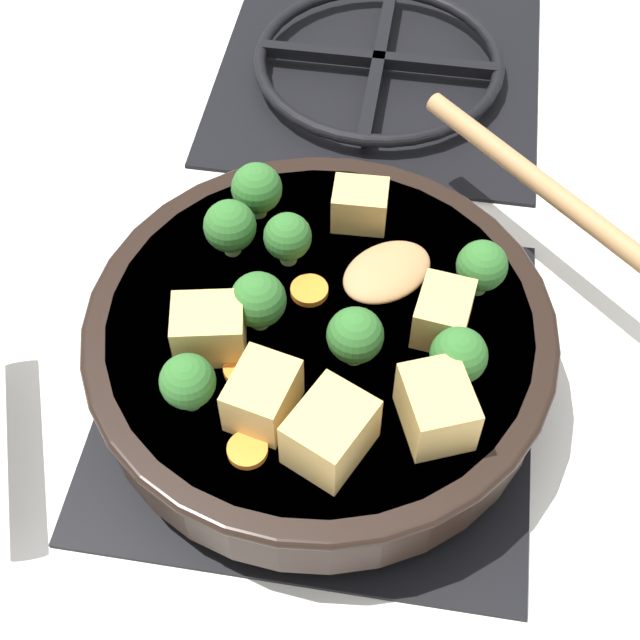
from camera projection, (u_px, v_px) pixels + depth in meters
ground_plane at (320, 382)px, 0.66m from camera, size 2.40×2.40×0.00m
front_burner_grate at (320, 374)px, 0.65m from camera, size 0.31×0.31×0.03m
rear_burner_grate at (378, 67)px, 0.86m from camera, size 0.31×0.31×0.03m
skillet_pan at (317, 340)px, 0.62m from camera, size 0.42×0.33×0.05m
wooden_spoon at (472, 218)px, 0.64m from camera, size 0.23×0.23×0.02m
tofu_cube_center_large at (330, 432)px, 0.52m from camera, size 0.06×0.06×0.04m
tofu_cube_near_handle at (437, 407)px, 0.54m from camera, size 0.05×0.06×0.04m
tofu_cube_east_chunk at (263, 396)px, 0.54m from camera, size 0.05×0.05×0.04m
tofu_cube_west_chunk at (209, 329)px, 0.57m from camera, size 0.05×0.04×0.04m
tofu_cube_back_piece at (360, 205)px, 0.64m from camera, size 0.04×0.03×0.03m
tofu_cube_front_piece at (443, 314)px, 0.58m from camera, size 0.04×0.05×0.03m
broccoli_floret_near_spoon at (258, 300)px, 0.58m from camera, size 0.04×0.04×0.04m
broccoli_floret_center_top at (230, 227)px, 0.61m from camera, size 0.04×0.04×0.04m
broccoli_floret_east_rim at (482, 266)px, 0.59m from camera, size 0.03×0.03×0.04m
broccoli_floret_west_rim at (257, 189)px, 0.64m from camera, size 0.04×0.04×0.04m
broccoli_floret_north_edge at (355, 336)px, 0.56m from camera, size 0.04×0.04×0.04m
broccoli_floret_south_cluster at (288, 237)px, 0.61m from camera, size 0.03×0.03×0.04m
broccoli_floret_mid_floret at (188, 382)px, 0.54m from camera, size 0.03×0.03×0.04m
broccoli_floret_small_inner at (459, 356)px, 0.55m from camera, size 0.04×0.04×0.04m
carrot_slice_orange_thin at (247, 450)px, 0.54m from camera, size 0.02×0.02×0.01m
carrot_slice_near_center at (309, 290)px, 0.61m from camera, size 0.03×0.03×0.01m
carrot_slice_edge_slice at (241, 370)px, 0.57m from camera, size 0.02×0.02×0.01m
carrot_slice_under_broccoli at (292, 232)px, 0.64m from camera, size 0.03×0.03×0.01m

